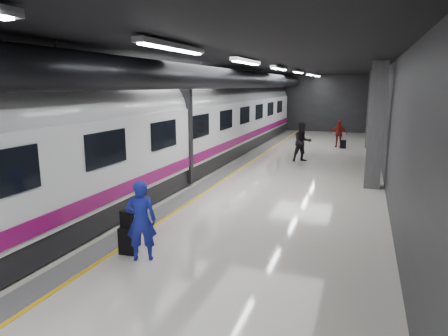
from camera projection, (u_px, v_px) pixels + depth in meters
The scene contains 9 objects.
ground at pixel (237, 190), 14.26m from camera, with size 40.00×40.00×0.00m, color beige.
platform_hall at pixel (238, 89), 14.52m from camera, with size 10.02×40.02×4.51m.
train at pixel (154, 129), 14.90m from camera, with size 3.05×38.00×4.05m.
traveler_main at pixel (141, 221), 8.40m from camera, with size 0.64×0.42×1.74m, color #1F1AC4.
suitcase_main at pixel (128, 241), 8.81m from camera, with size 0.37×0.23×0.60m, color black.
shoulder_bag at pixel (127, 219), 8.73m from camera, with size 0.29×0.15×0.38m, color black.
traveler_far_a at pixel (302, 142), 19.44m from camera, with size 0.93×0.73×1.92m, color black.
traveler_far_b at pixel (339, 134), 24.09m from camera, with size 0.95×0.40×1.63m, color maroon.
suitcase_far at pixel (343, 144), 23.67m from camera, with size 0.33×0.22×0.49m, color black.
Camera 1 is at (4.15, -13.18, 3.66)m, focal length 32.00 mm.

